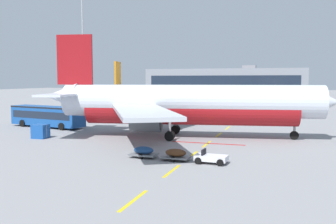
{
  "coord_description": "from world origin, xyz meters",
  "views": [
    {
      "loc": [
        26.28,
        -17.08,
        6.84
      ],
      "look_at": [
        12.21,
        26.01,
        2.88
      ],
      "focal_mm": 40.14,
      "sensor_mm": 36.0,
      "label": 1
    }
  ],
  "objects_px": {
    "baggage_train": "(176,154)",
    "apron_light_mast_near": "(83,36)",
    "airliner_foreground": "(185,104)",
    "airliner_mid_left": "(131,94)",
    "catering_truck": "(92,107)",
    "uld_cargo_container": "(41,131)",
    "fuel_service_truck": "(163,108)",
    "apron_shuttle_bus": "(47,115)"
  },
  "relations": [
    {
      "from": "apron_shuttle_bus",
      "to": "fuel_service_truck",
      "type": "xyz_separation_m",
      "value": [
        11.24,
        18.36,
        -0.1
      ]
    },
    {
      "from": "catering_truck",
      "to": "uld_cargo_container",
      "type": "xyz_separation_m",
      "value": [
        8.05,
        -26.34,
        -0.85
      ]
    },
    {
      "from": "fuel_service_truck",
      "to": "apron_light_mast_near",
      "type": "bearing_deg",
      "value": 143.43
    },
    {
      "from": "apron_shuttle_bus",
      "to": "catering_truck",
      "type": "xyz_separation_m",
      "value": [
        -2.7,
        17.6,
        -0.1
      ]
    },
    {
      "from": "uld_cargo_container",
      "to": "fuel_service_truck",
      "type": "bearing_deg",
      "value": 77.76
    },
    {
      "from": "uld_cargo_container",
      "to": "apron_light_mast_near",
      "type": "height_order",
      "value": "apron_light_mast_near"
    },
    {
      "from": "airliner_mid_left",
      "to": "catering_truck",
      "type": "relative_size",
      "value": 4.01
    },
    {
      "from": "apron_shuttle_bus",
      "to": "uld_cargo_container",
      "type": "distance_m",
      "value": 10.29
    },
    {
      "from": "airliner_foreground",
      "to": "airliner_mid_left",
      "type": "relative_size",
      "value": 1.17
    },
    {
      "from": "baggage_train",
      "to": "apron_light_mast_near",
      "type": "distance_m",
      "value": 71.26
    },
    {
      "from": "baggage_train",
      "to": "fuel_service_truck",
      "type": "bearing_deg",
      "value": 110.52
    },
    {
      "from": "baggage_train",
      "to": "uld_cargo_container",
      "type": "height_order",
      "value": "uld_cargo_container"
    },
    {
      "from": "apron_shuttle_bus",
      "to": "fuel_service_truck",
      "type": "bearing_deg",
      "value": 58.53
    },
    {
      "from": "airliner_foreground",
      "to": "apron_light_mast_near",
      "type": "relative_size",
      "value": 1.18
    },
    {
      "from": "apron_shuttle_bus",
      "to": "airliner_foreground",
      "type": "bearing_deg",
      "value": -7.83
    },
    {
      "from": "baggage_train",
      "to": "apron_shuttle_bus",
      "type": "bearing_deg",
      "value": 147.24
    },
    {
      "from": "airliner_foreground",
      "to": "catering_truck",
      "type": "height_order",
      "value": "airliner_foreground"
    },
    {
      "from": "airliner_foreground",
      "to": "baggage_train",
      "type": "xyz_separation_m",
      "value": [
        2.7,
        -12.43,
        -3.42
      ]
    },
    {
      "from": "airliner_foreground",
      "to": "fuel_service_truck",
      "type": "relative_size",
      "value": 4.78
    },
    {
      "from": "fuel_service_truck",
      "to": "airliner_foreground",
      "type": "bearing_deg",
      "value": -65.02
    },
    {
      "from": "baggage_train",
      "to": "apron_light_mast_near",
      "type": "relative_size",
      "value": 0.3
    },
    {
      "from": "fuel_service_truck",
      "to": "airliner_mid_left",
      "type": "bearing_deg",
      "value": 128.03
    },
    {
      "from": "baggage_train",
      "to": "catering_truck",
      "type": "bearing_deg",
      "value": 128.86
    },
    {
      "from": "airliner_foreground",
      "to": "airliner_mid_left",
      "type": "height_order",
      "value": "airliner_foreground"
    },
    {
      "from": "airliner_mid_left",
      "to": "fuel_service_truck",
      "type": "relative_size",
      "value": 4.09
    },
    {
      "from": "catering_truck",
      "to": "fuel_service_truck",
      "type": "height_order",
      "value": "same"
    },
    {
      "from": "airliner_mid_left",
      "to": "apron_light_mast_near",
      "type": "height_order",
      "value": "apron_light_mast_near"
    },
    {
      "from": "fuel_service_truck",
      "to": "baggage_train",
      "type": "relative_size",
      "value": 0.84
    },
    {
      "from": "apron_shuttle_bus",
      "to": "catering_truck",
      "type": "height_order",
      "value": "catering_truck"
    },
    {
      "from": "catering_truck",
      "to": "baggage_train",
      "type": "distance_m",
      "value": 42.32
    },
    {
      "from": "apron_shuttle_bus",
      "to": "airliner_mid_left",
      "type": "bearing_deg",
      "value": 94.65
    },
    {
      "from": "apron_shuttle_bus",
      "to": "uld_cargo_container",
      "type": "xyz_separation_m",
      "value": [
        5.36,
        -8.74,
        -0.95
      ]
    },
    {
      "from": "catering_truck",
      "to": "baggage_train",
      "type": "relative_size",
      "value": 0.85
    },
    {
      "from": "baggage_train",
      "to": "apron_light_mast_near",
      "type": "xyz_separation_m",
      "value": [
        -41.59,
        55.2,
        17.36
      ]
    },
    {
      "from": "airliner_foreground",
      "to": "baggage_train",
      "type": "height_order",
      "value": "airliner_foreground"
    },
    {
      "from": "catering_truck",
      "to": "apron_shuttle_bus",
      "type": "bearing_deg",
      "value": -81.29
    },
    {
      "from": "baggage_train",
      "to": "uld_cargo_container",
      "type": "bearing_deg",
      "value": 160.34
    },
    {
      "from": "uld_cargo_container",
      "to": "apron_light_mast_near",
      "type": "xyz_separation_m",
      "value": [
        -23.1,
        48.59,
        17.08
      ]
    },
    {
      "from": "apron_light_mast_near",
      "to": "baggage_train",
      "type": "bearing_deg",
      "value": -53.0
    },
    {
      "from": "airliner_mid_left",
      "to": "apron_shuttle_bus",
      "type": "bearing_deg",
      "value": -85.35
    },
    {
      "from": "apron_light_mast_near",
      "to": "uld_cargo_container",
      "type": "bearing_deg",
      "value": -64.57
    },
    {
      "from": "fuel_service_truck",
      "to": "catering_truck",
      "type": "bearing_deg",
      "value": -176.91
    }
  ]
}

